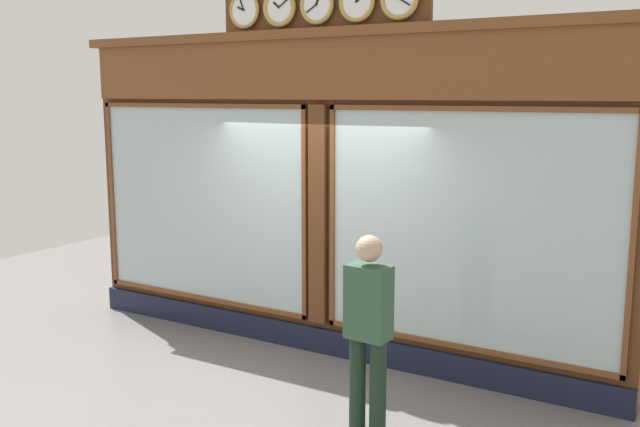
# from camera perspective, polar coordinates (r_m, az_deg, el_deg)

# --- Properties ---
(shop_facade) EXTENTS (6.59, 0.42, 4.00)m
(shop_facade) POSITION_cam_1_polar(r_m,az_deg,el_deg) (7.66, 0.48, 1.78)
(shop_facade) COLOR #5B3319
(shop_facade) RESTS_ON ground_plane
(pedestrian) EXTENTS (0.38, 0.25, 1.69)m
(pedestrian) POSITION_cam_1_polar(r_m,az_deg,el_deg) (5.92, 3.90, -8.98)
(pedestrian) COLOR #1C2F21
(pedestrian) RESTS_ON ground_plane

